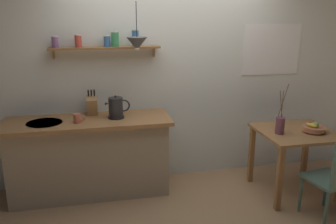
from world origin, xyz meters
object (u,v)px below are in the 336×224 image
coffee_mug_by_sink (78,118)px  pendant_lamp (137,44)px  fruit_bowl (314,128)px  knife_block (92,105)px  dining_table (296,142)px  twig_vase (280,125)px  dining_chair_near (336,176)px  electric_kettle (116,108)px

coffee_mug_by_sink → pendant_lamp: bearing=1.0°
fruit_bowl → knife_block: 2.51m
dining_table → twig_vase: size_ratio=1.50×
knife_block → coffee_mug_by_sink: 0.32m
dining_chair_near → coffee_mug_by_sink: size_ratio=7.56×
dining_table → electric_kettle: (-1.99, 0.44, 0.39)m
dining_table → dining_chair_near: size_ratio=0.92×
dining_table → pendant_lamp: bearing=168.5°
pendant_lamp → coffee_mug_by_sink: bearing=-179.0°
dining_table → twig_vase: (-0.24, -0.04, 0.23)m
fruit_bowl → electric_kettle: 2.21m
dining_table → pendant_lamp: (-1.75, 0.35, 1.10)m
pendant_lamp → knife_block: bearing=152.5°
fruit_bowl → pendant_lamp: (-1.90, 0.43, 0.93)m
dining_table → knife_block: bearing=164.7°
dining_table → coffee_mug_by_sink: 2.45m
dining_table → dining_chair_near: dining_chair_near is taller
pendant_lamp → dining_chair_near: bearing=-29.1°
dining_chair_near → pendant_lamp: 2.40m
dining_table → knife_block: size_ratio=2.75×
coffee_mug_by_sink → pendant_lamp: pendant_lamp is taller
electric_kettle → coffee_mug_by_sink: size_ratio=2.29×
fruit_bowl → twig_vase: twig_vase is taller
electric_kettle → knife_block: size_ratio=0.90×
pendant_lamp → twig_vase: bearing=-14.8°
twig_vase → knife_block: size_ratio=1.83×
twig_vase → pendant_lamp: pendant_lamp is taller
dining_table → coffee_mug_by_sink: bearing=171.9°
knife_block → pendant_lamp: bearing=-27.5°
pendant_lamp → fruit_bowl: bearing=-12.7°
fruit_bowl → electric_kettle: electric_kettle is taller
coffee_mug_by_sink → twig_vase: bearing=-10.1°
dining_chair_near → electric_kettle: 2.37m
dining_table → fruit_bowl: bearing=-25.7°
electric_kettle → pendant_lamp: pendant_lamp is taller
electric_kettle → knife_block: bearing=146.0°
dining_chair_near → dining_table: bearing=94.7°
dining_chair_near → pendant_lamp: pendant_lamp is taller
fruit_bowl → coffee_mug_by_sink: 2.60m
fruit_bowl → electric_kettle: (-2.14, 0.51, 0.22)m
twig_vase → electric_kettle: 1.82m
twig_vase → coffee_mug_by_sink: size_ratio=4.64×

